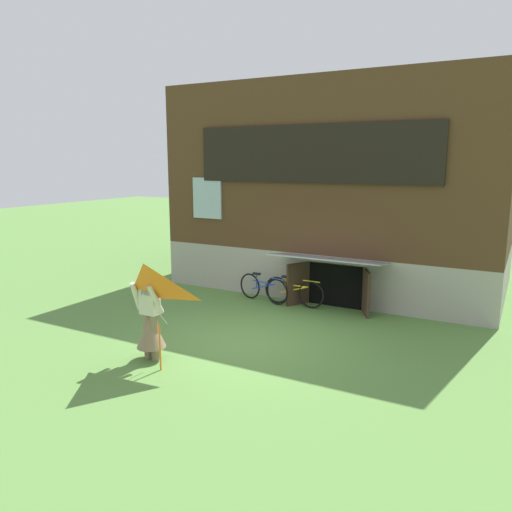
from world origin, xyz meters
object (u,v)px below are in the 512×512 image
at_px(person, 150,322).
at_px(bicycle_yellow, 294,292).
at_px(bicycle_blue, 263,288).
at_px(kite, 145,292).

distance_m(person, bicycle_yellow, 4.40).
distance_m(bicycle_yellow, bicycle_blue, 0.83).
xyz_separation_m(kite, bicycle_yellow, (0.45, 4.85, -1.07)).
xyz_separation_m(person, kite, (0.38, -0.54, 0.72)).
height_order(person, bicycle_blue, person).
distance_m(kite, bicycle_blue, 4.94).
bearing_deg(person, bicycle_blue, 82.71).
height_order(person, kite, kite).
relative_size(person, bicycle_blue, 1.09).
xyz_separation_m(person, bicycle_blue, (0.00, 4.27, -0.36)).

